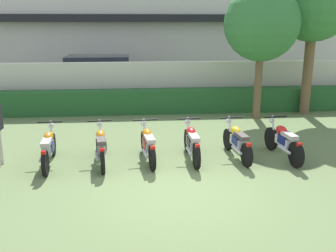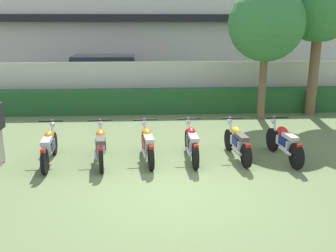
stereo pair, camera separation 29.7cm
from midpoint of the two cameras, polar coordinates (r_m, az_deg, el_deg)
The scene contains 13 objects.
ground at distance 7.78m, azimuth 2.00°, elevation -9.71°, with size 60.00×60.00×0.00m, color #607547.
building at distance 22.27m, azimuth -1.64°, elevation 15.39°, with size 22.95×6.50×6.66m.
compound_wall at distance 14.85m, azimuth -0.68°, elevation 6.11°, with size 21.80×0.30×1.84m, color beige.
hedge_row at distance 14.25m, azimuth -0.54°, elevation 3.77°, with size 17.44×0.70×0.88m, color #235628.
parked_car at distance 17.19m, azimuth -8.52°, elevation 7.26°, with size 4.50×2.08×1.89m.
tree_near_inspector at distance 13.48m, azimuth 15.22°, elevation 14.60°, with size 2.54×2.54×4.53m.
tree_far_side at distance 14.70m, azimuth 22.55°, elevation 16.95°, with size 2.85×2.85×5.46m.
motorcycle_in_row_0 at distance 9.44m, azimuth -16.61°, elevation -2.92°, with size 0.60×1.91×0.95m.
motorcycle_in_row_1 at distance 9.23m, azimuth -9.17°, elevation -2.84°, with size 0.60×1.88×0.95m.
motorcycle_in_row_2 at distance 9.23m, azimuth -2.19°, elevation -2.67°, with size 0.60×1.79×0.95m.
motorcycle_in_row_3 at distance 9.31m, azimuth 4.47°, elevation -2.51°, with size 0.60×1.81×0.96m.
motorcycle_in_row_4 at distance 9.58m, azimuth 11.27°, elevation -2.32°, with size 0.60×1.83×0.94m.
motorcycle_in_row_5 at distance 9.80m, azimuth 17.90°, elevation -2.30°, with size 0.60×1.90×0.96m.
Camera 2 is at (-0.53, -7.03, 3.29)m, focal length 40.54 mm.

